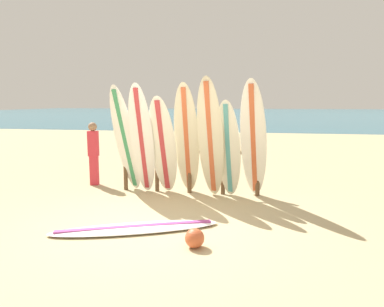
{
  "coord_description": "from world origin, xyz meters",
  "views": [
    {
      "loc": [
        1.59,
        -5.2,
        1.96
      ],
      "look_at": [
        0.15,
        2.56,
        0.82
      ],
      "focal_mm": 33.42,
      "sensor_mm": 36.0,
      "label": 1
    }
  ],
  "objects_px": {
    "surfboard_leaning_left": "(142,140)",
    "surfboard_leaning_center_left": "(163,146)",
    "small_boat_offshore": "(131,119)",
    "surfboard_rack": "(189,163)",
    "surfboard_leaning_center_right": "(210,139)",
    "surfboard_leaning_center": "(187,140)",
    "surfboard_leaning_far_right": "(253,141)",
    "beachgoer_standing": "(93,151)",
    "surfboard_leaning_far_left": "(126,140)",
    "surfboard_leaning_right": "(228,149)",
    "beach_ball": "(195,238)",
    "surfboard_lying_on_sand": "(136,228)"
  },
  "relations": [
    {
      "from": "surfboard_leaning_left",
      "to": "surfboard_leaning_center_left",
      "type": "bearing_deg",
      "value": 13.27
    },
    {
      "from": "surfboard_leaning_left",
      "to": "small_boat_offshore",
      "type": "height_order",
      "value": "surfboard_leaning_left"
    },
    {
      "from": "surfboard_rack",
      "to": "surfboard_leaning_left",
      "type": "height_order",
      "value": "surfboard_leaning_left"
    },
    {
      "from": "surfboard_leaning_center_right",
      "to": "surfboard_leaning_center",
      "type": "bearing_deg",
      "value": 170.12
    },
    {
      "from": "surfboard_leaning_far_right",
      "to": "beachgoer_standing",
      "type": "height_order",
      "value": "surfboard_leaning_far_right"
    },
    {
      "from": "surfboard_leaning_center_left",
      "to": "surfboard_leaning_far_right",
      "type": "height_order",
      "value": "surfboard_leaning_far_right"
    },
    {
      "from": "surfboard_leaning_left",
      "to": "beachgoer_standing",
      "type": "xyz_separation_m",
      "value": [
        -1.45,
        0.74,
        -0.35
      ]
    },
    {
      "from": "small_boat_offshore",
      "to": "surfboard_leaning_center_left",
      "type": "bearing_deg",
      "value": -68.65
    },
    {
      "from": "surfboard_leaning_center",
      "to": "surfboard_rack",
      "type": "bearing_deg",
      "value": 89.23
    },
    {
      "from": "surfboard_leaning_far_left",
      "to": "beachgoer_standing",
      "type": "distance_m",
      "value": 1.25
    },
    {
      "from": "surfboard_leaning_far_left",
      "to": "small_boat_offshore",
      "type": "bearing_deg",
      "value": 109.83
    },
    {
      "from": "beachgoer_standing",
      "to": "small_boat_offshore",
      "type": "distance_m",
      "value": 27.62
    },
    {
      "from": "surfboard_leaning_right",
      "to": "surfboard_leaning_center_right",
      "type": "bearing_deg",
      "value": -163.32
    },
    {
      "from": "surfboard_leaning_center_right",
      "to": "surfboard_leaning_far_right",
      "type": "bearing_deg",
      "value": -1.03
    },
    {
      "from": "beachgoer_standing",
      "to": "beach_ball",
      "type": "distance_m",
      "value": 4.46
    },
    {
      "from": "surfboard_leaning_center_left",
      "to": "surfboard_leaning_center_right",
      "type": "relative_size",
      "value": 0.85
    },
    {
      "from": "surfboard_leaning_left",
      "to": "small_boat_offshore",
      "type": "bearing_deg",
      "value": 110.5
    },
    {
      "from": "beach_ball",
      "to": "surfboard_leaning_far_right",
      "type": "bearing_deg",
      "value": 73.94
    },
    {
      "from": "surfboard_leaning_far_right",
      "to": "beach_ball",
      "type": "bearing_deg",
      "value": -106.06
    },
    {
      "from": "surfboard_rack",
      "to": "surfboard_leaning_right",
      "type": "height_order",
      "value": "surfboard_leaning_right"
    },
    {
      "from": "surfboard_leaning_center_left",
      "to": "surfboard_leaning_right",
      "type": "distance_m",
      "value": 1.36
    },
    {
      "from": "surfboard_leaning_far_right",
      "to": "surfboard_rack",
      "type": "bearing_deg",
      "value": 164.1
    },
    {
      "from": "beachgoer_standing",
      "to": "surfboard_leaning_left",
      "type": "bearing_deg",
      "value": -27.16
    },
    {
      "from": "surfboard_leaning_center",
      "to": "surfboard_leaning_center_right",
      "type": "xyz_separation_m",
      "value": [
        0.5,
        -0.09,
        0.06
      ]
    },
    {
      "from": "surfboard_rack",
      "to": "surfboard_leaning_center",
      "type": "height_order",
      "value": "surfboard_leaning_center"
    },
    {
      "from": "surfboard_leaning_left",
      "to": "beach_ball",
      "type": "xyz_separation_m",
      "value": [
        1.55,
        -2.48,
        -1.04
      ]
    },
    {
      "from": "beachgoer_standing",
      "to": "beach_ball",
      "type": "xyz_separation_m",
      "value": [
        3.0,
        -3.22,
        -0.69
      ]
    },
    {
      "from": "surfboard_rack",
      "to": "beachgoer_standing",
      "type": "xyz_separation_m",
      "value": [
        -2.37,
        0.32,
        0.17
      ]
    },
    {
      "from": "surfboard_leaning_right",
      "to": "surfboard_leaning_center_left",
      "type": "bearing_deg",
      "value": -177.65
    },
    {
      "from": "small_boat_offshore",
      "to": "surfboard_leaning_center",
      "type": "bearing_deg",
      "value": -67.71
    },
    {
      "from": "surfboard_leaning_right",
      "to": "beach_ball",
      "type": "xyz_separation_m",
      "value": [
        -0.23,
        -2.64,
        -0.87
      ]
    },
    {
      "from": "surfboard_leaning_far_left",
      "to": "surfboard_lying_on_sand",
      "type": "bearing_deg",
      "value": -66.12
    },
    {
      "from": "surfboard_leaning_far_left",
      "to": "surfboard_leaning_right",
      "type": "bearing_deg",
      "value": 0.41
    },
    {
      "from": "surfboard_leaning_center",
      "to": "surfboard_leaning_left",
      "type": "bearing_deg",
      "value": -171.5
    },
    {
      "from": "surfboard_leaning_center",
      "to": "surfboard_leaning_far_right",
      "type": "xyz_separation_m",
      "value": [
        1.36,
        -0.1,
        0.03
      ]
    },
    {
      "from": "surfboard_rack",
      "to": "surfboard_leaning_right",
      "type": "bearing_deg",
      "value": -17.21
    },
    {
      "from": "surfboard_leaning_center_right",
      "to": "beachgoer_standing",
      "type": "distance_m",
      "value": 2.98
    },
    {
      "from": "surfboard_lying_on_sand",
      "to": "small_boat_offshore",
      "type": "relative_size",
      "value": 0.95
    },
    {
      "from": "beach_ball",
      "to": "surfboard_leaning_far_left",
      "type": "bearing_deg",
      "value": 126.77
    },
    {
      "from": "surfboard_leaning_left",
      "to": "surfboard_rack",
      "type": "bearing_deg",
      "value": 24.47
    },
    {
      "from": "surfboard_leaning_right",
      "to": "beachgoer_standing",
      "type": "relative_size",
      "value": 1.35
    },
    {
      "from": "surfboard_leaning_center",
      "to": "surfboard_lying_on_sand",
      "type": "relative_size",
      "value": 0.9
    },
    {
      "from": "surfboard_rack",
      "to": "surfboard_leaning_left",
      "type": "relative_size",
      "value": 1.29
    },
    {
      "from": "beachgoer_standing",
      "to": "small_boat_offshore",
      "type": "height_order",
      "value": "beachgoer_standing"
    },
    {
      "from": "surfboard_leaning_far_left",
      "to": "surfboard_leaning_far_right",
      "type": "xyz_separation_m",
      "value": [
        2.68,
        -0.11,
        0.04
      ]
    },
    {
      "from": "surfboard_leaning_far_left",
      "to": "surfboard_leaning_center_right",
      "type": "bearing_deg",
      "value": -2.82
    },
    {
      "from": "surfboard_leaning_center_left",
      "to": "beachgoer_standing",
      "type": "bearing_deg",
      "value": 161.02
    },
    {
      "from": "surfboard_leaning_far_left",
      "to": "surfboard_leaning_right",
      "type": "distance_m",
      "value": 2.19
    },
    {
      "from": "surfboard_leaning_center_right",
      "to": "beach_ball",
      "type": "relative_size",
      "value": 9.22
    },
    {
      "from": "surfboard_leaning_far_right",
      "to": "surfboard_leaning_left",
      "type": "bearing_deg",
      "value": -179.14
    }
  ]
}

